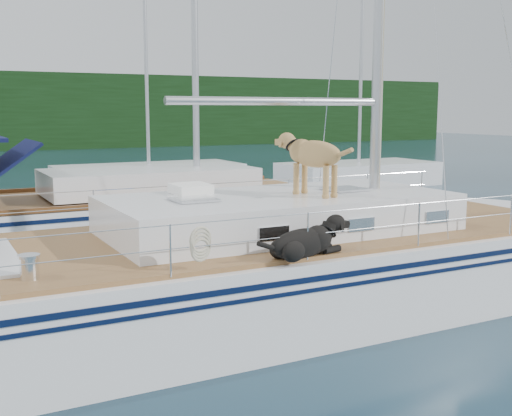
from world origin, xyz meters
TOP-DOWN VIEW (x-y plane):
  - ground at (0.00, 0.00)m, footprint 120.00×120.00m
  - main_sailboat at (0.10, -0.01)m, footprint 12.00×3.89m
  - neighbor_sailboat at (-0.34, 6.07)m, footprint 11.00×3.50m
  - bg_boat_center at (4.00, 16.00)m, footprint 7.20×3.00m
  - bg_boat_east at (12.00, 13.00)m, footprint 6.40×3.00m

SIDE VIEW (x-z plane):
  - ground at x=0.00m, z-range 0.00..0.00m
  - bg_boat_center at x=4.00m, z-range -5.37..6.28m
  - bg_boat_east at x=12.00m, z-range -5.37..6.28m
  - neighbor_sailboat at x=-0.34m, z-range -6.02..7.28m
  - main_sailboat at x=0.10m, z-range -6.33..7.68m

